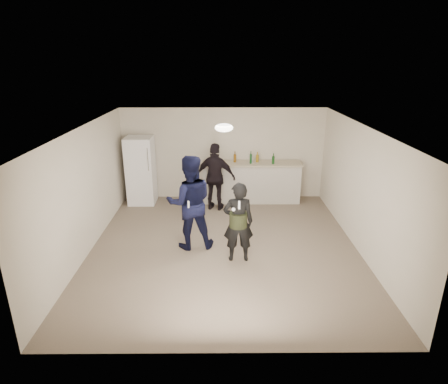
{
  "coord_description": "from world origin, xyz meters",
  "views": [
    {
      "loc": [
        -0.05,
        -6.99,
        3.75
      ],
      "look_at": [
        0.0,
        0.2,
        1.15
      ],
      "focal_mm": 30.0,
      "sensor_mm": 36.0,
      "label": 1
    }
  ],
  "objects_px": {
    "spectator": "(216,177)",
    "man": "(190,203)",
    "woman": "(238,222)",
    "shaker": "(216,159)",
    "fridge": "(141,170)",
    "counter": "(251,183)"
  },
  "relations": [
    {
      "from": "counter",
      "to": "shaker",
      "type": "bearing_deg",
      "value": 177.22
    },
    {
      "from": "man",
      "to": "fridge",
      "type": "bearing_deg",
      "value": -67.61
    },
    {
      "from": "fridge",
      "to": "woman",
      "type": "relative_size",
      "value": 1.13
    },
    {
      "from": "counter",
      "to": "shaker",
      "type": "xyz_separation_m",
      "value": [
        -0.96,
        0.05,
        0.65
      ]
    },
    {
      "from": "shaker",
      "to": "woman",
      "type": "distance_m",
      "value": 3.29
    },
    {
      "from": "shaker",
      "to": "spectator",
      "type": "bearing_deg",
      "value": -89.88
    },
    {
      "from": "shaker",
      "to": "woman",
      "type": "height_order",
      "value": "woman"
    },
    {
      "from": "counter",
      "to": "man",
      "type": "xyz_separation_m",
      "value": [
        -1.45,
        -2.62,
        0.45
      ]
    },
    {
      "from": "fridge",
      "to": "counter",
      "type": "bearing_deg",
      "value": 1.35
    },
    {
      "from": "shaker",
      "to": "woman",
      "type": "bearing_deg",
      "value": -81.76
    },
    {
      "from": "fridge",
      "to": "woman",
      "type": "xyz_separation_m",
      "value": [
        2.47,
        -3.11,
        -0.1
      ]
    },
    {
      "from": "counter",
      "to": "fridge",
      "type": "distance_m",
      "value": 2.99
    },
    {
      "from": "shaker",
      "to": "counter",
      "type": "bearing_deg",
      "value": -2.78
    },
    {
      "from": "man",
      "to": "woman",
      "type": "relative_size",
      "value": 1.23
    },
    {
      "from": "fridge",
      "to": "man",
      "type": "height_order",
      "value": "man"
    },
    {
      "from": "spectator",
      "to": "man",
      "type": "bearing_deg",
      "value": 91.89
    },
    {
      "from": "man",
      "to": "spectator",
      "type": "height_order",
      "value": "man"
    },
    {
      "from": "fridge",
      "to": "woman",
      "type": "height_order",
      "value": "fridge"
    },
    {
      "from": "man",
      "to": "woman",
      "type": "height_order",
      "value": "man"
    },
    {
      "from": "counter",
      "to": "woman",
      "type": "xyz_separation_m",
      "value": [
        -0.5,
        -3.18,
        0.27
      ]
    },
    {
      "from": "shaker",
      "to": "man",
      "type": "xyz_separation_m",
      "value": [
        -0.49,
        -2.67,
        -0.2
      ]
    },
    {
      "from": "woman",
      "to": "spectator",
      "type": "relative_size",
      "value": 0.91
    }
  ]
}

